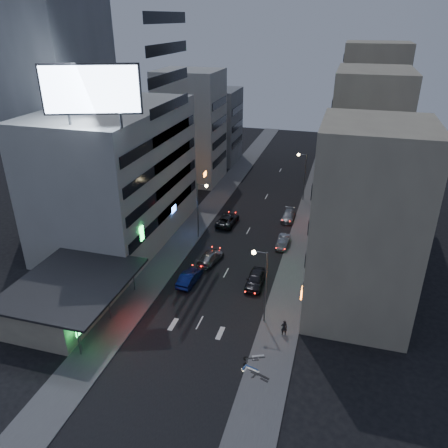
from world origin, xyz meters
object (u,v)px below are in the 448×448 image
at_px(scooter_black_a, 270,373).
at_px(scooter_silver_a, 260,367).
at_px(scooter_silver_b, 264,350).
at_px(road_car_silver, 210,257).
at_px(scooter_black_b, 258,353).
at_px(scooter_blue, 259,365).
at_px(parked_car_right_mid, 283,242).
at_px(parked_car_left, 227,220).
at_px(road_car_blue, 189,278).
at_px(person, 284,328).
at_px(parked_car_right_near, 255,279).
at_px(parked_car_right_far, 288,216).

relative_size(scooter_black_a, scooter_silver_a, 1.04).
bearing_deg(scooter_silver_b, road_car_silver, 9.50).
bearing_deg(scooter_silver_b, scooter_black_b, 113.31).
bearing_deg(scooter_blue, parked_car_right_mid, 20.75).
distance_m(parked_car_left, scooter_blue, 30.28).
distance_m(scooter_black_a, scooter_black_b, 2.76).
bearing_deg(scooter_silver_a, scooter_blue, 54.28).
xyz_separation_m(parked_car_right_mid, road_car_blue, (-9.10, -12.13, 0.08)).
distance_m(person, scooter_silver_a, 5.67).
xyz_separation_m(parked_car_right_mid, parked_car_left, (-9.14, 4.61, 0.08)).
height_order(parked_car_right_near, scooter_silver_b, parked_car_right_near).
bearing_deg(scooter_silver_a, parked_car_right_far, 19.95).
height_order(road_car_blue, scooter_black_a, road_car_blue).
distance_m(road_car_silver, scooter_silver_b, 17.82).
height_order(parked_car_right_near, road_car_silver, parked_car_right_near).
bearing_deg(scooter_silver_a, parked_car_right_near, 29.79).
height_order(parked_car_right_far, scooter_blue, parked_car_right_far).
height_order(parked_car_left, scooter_silver_b, parked_car_left).
bearing_deg(road_car_blue, scooter_silver_b, 142.36).
distance_m(road_car_blue, road_car_silver, 5.38).
bearing_deg(parked_car_right_near, scooter_silver_b, -74.62).
relative_size(parked_car_left, parked_car_right_far, 1.20).
relative_size(parked_car_left, scooter_black_a, 2.70).
bearing_deg(parked_car_right_far, road_car_blue, -113.30).
bearing_deg(parked_car_left, parked_car_right_near, 119.23).
bearing_deg(parked_car_right_far, scooter_blue, -87.23).
height_order(parked_car_left, road_car_blue, parked_car_left).
bearing_deg(scooter_silver_a, road_car_silver, 46.10).
distance_m(person, scooter_silver_b, 3.53).
bearing_deg(scooter_blue, parked_car_right_near, 30.39).
bearing_deg(scooter_black_b, scooter_silver_a, 176.95).
xyz_separation_m(scooter_silver_a, scooter_silver_b, (-0.09, 2.26, -0.07)).
bearing_deg(road_car_blue, parked_car_right_far, -108.37).
xyz_separation_m(road_car_blue, scooter_silver_b, (10.78, -9.52, -0.11)).
bearing_deg(parked_car_right_mid, parked_car_right_far, 95.16).
distance_m(parked_car_right_near, scooter_silver_a, 13.85).
bearing_deg(person, parked_car_right_far, -98.86).
bearing_deg(parked_car_right_far, parked_car_right_mid, -87.22).
bearing_deg(parked_car_right_near, person, -60.90).
xyz_separation_m(parked_car_right_mid, scooter_silver_a, (1.77, -23.91, 0.04)).
xyz_separation_m(parked_car_right_near, parked_car_right_mid, (1.58, 10.47, -0.14)).
height_order(parked_car_right_mid, scooter_black_b, parked_car_right_mid).
height_order(parked_car_right_near, parked_car_left, parked_car_right_near).
bearing_deg(parked_car_right_far, road_car_silver, -117.22).
bearing_deg(road_car_blue, parked_car_left, -86.03).
bearing_deg(scooter_silver_b, scooter_silver_a, 158.11).
relative_size(parked_car_right_mid, parked_car_left, 0.75).
bearing_deg(parked_car_right_far, scooter_black_b, -87.76).
bearing_deg(road_car_blue, parked_car_right_near, -163.77).
height_order(parked_car_right_near, road_car_blue, parked_car_right_near).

